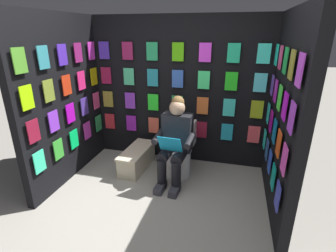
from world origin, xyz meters
TOP-DOWN VIEW (x-y plane):
  - ground_plane at (0.00, 0.00)m, footprint 30.00×30.00m
  - display_wall_back at (0.00, -1.77)m, footprint 2.78×0.14m
  - display_wall_left at (-1.39, -0.86)m, footprint 0.14×1.73m
  - display_wall_right at (1.39, -0.86)m, footprint 0.14×1.73m
  - toilet at (-0.13, -1.29)m, footprint 0.42×0.56m
  - person_reading at (-0.11, -1.07)m, footprint 0.54×0.70m
  - comic_longbox_near at (0.52, -1.24)m, footprint 0.36×0.81m

SIDE VIEW (x-z plane):
  - ground_plane at x=0.00m, z-range 0.00..0.00m
  - comic_longbox_near at x=0.52m, z-range 0.00..0.32m
  - toilet at x=-0.13m, z-range -0.06..0.71m
  - person_reading at x=-0.11m, z-range 0.00..1.20m
  - display_wall_back at x=0.00m, z-range 0.00..2.22m
  - display_wall_left at x=-1.39m, z-range 0.00..2.22m
  - display_wall_right at x=1.39m, z-range 0.00..2.22m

